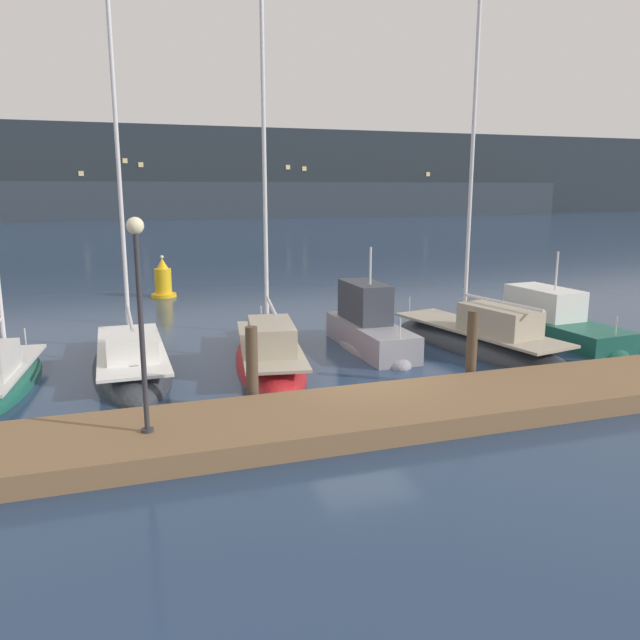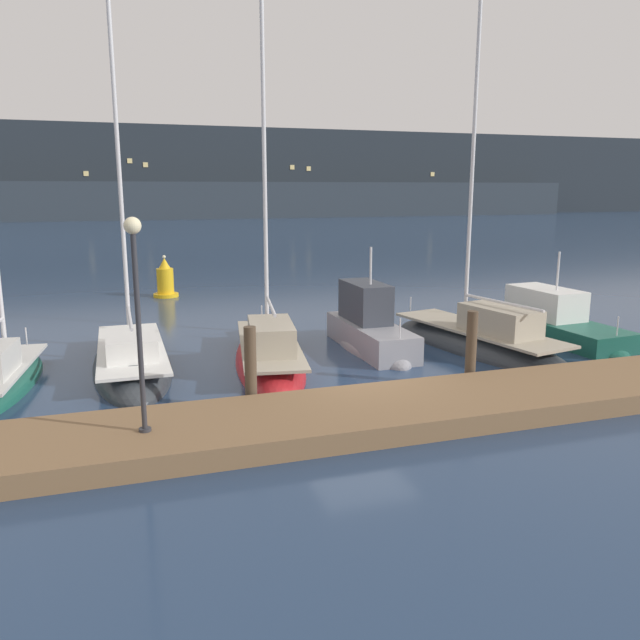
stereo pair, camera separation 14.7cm
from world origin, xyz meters
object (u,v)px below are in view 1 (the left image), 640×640
(sailboat_berth_2, at_px, (132,365))
(dock_lamppost, at_px, (139,292))
(sailboat_berth_1, at_px, (3,382))
(sailboat_berth_5, at_px, (478,344))
(sailboat_berth_3, at_px, (270,359))
(motorboat_berth_4, at_px, (369,337))
(motorboat_berth_6, at_px, (552,329))
(channel_buoy, at_px, (163,281))

(sailboat_berth_2, height_order, dock_lamppost, sailboat_berth_2)
(sailboat_berth_1, distance_m, sailboat_berth_5, 13.89)
(sailboat_berth_2, xyz_separation_m, dock_lamppost, (0.10, -6.19, 3.09))
(sailboat_berth_3, height_order, sailboat_berth_5, sailboat_berth_3)
(sailboat_berth_1, bearing_deg, sailboat_berth_3, -0.18)
(sailboat_berth_2, xyz_separation_m, motorboat_berth_4, (7.35, -0.05, 0.27))
(sailboat_berth_2, bearing_deg, motorboat_berth_6, -2.35)
(motorboat_berth_4, distance_m, motorboat_berth_6, 6.69)
(sailboat_berth_3, distance_m, motorboat_berth_6, 10.17)
(motorboat_berth_4, bearing_deg, channel_buoy, 114.23)
(sailboat_berth_2, xyz_separation_m, channel_buoy, (1.87, 12.12, 0.63))
(sailboat_berth_3, bearing_deg, sailboat_berth_5, -3.25)
(motorboat_berth_4, relative_size, sailboat_berth_5, 0.44)
(motorboat_berth_4, bearing_deg, dock_lamppost, -139.76)
(dock_lamppost, bearing_deg, motorboat_berth_6, 21.97)
(sailboat_berth_1, relative_size, motorboat_berth_4, 1.81)
(channel_buoy, bearing_deg, dock_lamppost, -95.52)
(sailboat_berth_2, xyz_separation_m, motorboat_berth_6, (14.02, -0.57, 0.18))
(sailboat_berth_3, relative_size, sailboat_berth_5, 1.02)
(sailboat_berth_5, relative_size, motorboat_berth_6, 1.84)
(sailboat_berth_5, height_order, motorboat_berth_6, sailboat_berth_5)
(motorboat_berth_6, bearing_deg, dock_lamppost, -158.03)
(sailboat_berth_2, relative_size, channel_buoy, 5.42)
(motorboat_berth_6, bearing_deg, sailboat_berth_2, 177.65)
(sailboat_berth_1, relative_size, channel_buoy, 4.62)
(sailboat_berth_5, height_order, channel_buoy, sailboat_berth_5)
(sailboat_berth_2, bearing_deg, sailboat_berth_1, -165.73)
(dock_lamppost, bearing_deg, sailboat_berth_1, 121.87)
(sailboat_berth_3, bearing_deg, sailboat_berth_2, 167.62)
(sailboat_berth_3, xyz_separation_m, dock_lamppost, (-3.75, -5.34, 3.04))
(sailboat_berth_1, xyz_separation_m, dock_lamppost, (3.34, -5.36, 3.03))
(channel_buoy, bearing_deg, sailboat_berth_2, -98.78)
(motorboat_berth_4, relative_size, motorboat_berth_6, 0.82)
(sailboat_berth_2, xyz_separation_m, sailboat_berth_5, (10.65, -1.23, 0.06))
(motorboat_berth_4, relative_size, dock_lamppost, 1.23)
(sailboat_berth_3, distance_m, motorboat_berth_4, 3.59)
(channel_buoy, bearing_deg, motorboat_berth_4, -65.77)
(sailboat_berth_2, bearing_deg, motorboat_berth_4, -0.42)
(channel_buoy, relative_size, dock_lamppost, 0.48)
(channel_buoy, bearing_deg, sailboat_berth_3, -81.32)
(sailboat_berth_1, distance_m, dock_lamppost, 7.01)
(sailboat_berth_2, bearing_deg, sailboat_berth_5, -6.59)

